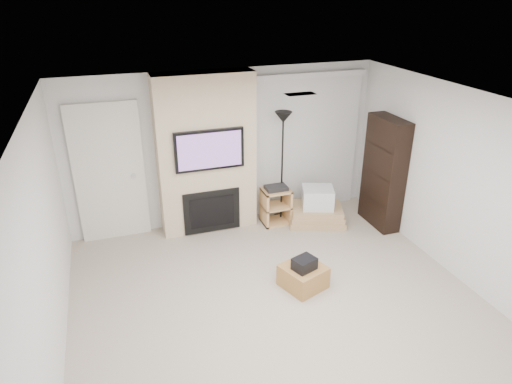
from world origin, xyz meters
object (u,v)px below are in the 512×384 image
object	(u,v)px
floor_lamp	(283,136)
box_stack	(317,209)
ottoman	(303,276)
bookshelf	(384,173)
av_stand	(276,204)

from	to	relation	value
floor_lamp	box_stack	world-z (taller)	floor_lamp
floor_lamp	ottoman	bearing A→B (deg)	-102.84
floor_lamp	bookshelf	xyz separation A→B (m)	(1.48, -0.66, -0.56)
ottoman	floor_lamp	world-z (taller)	floor_lamp
bookshelf	ottoman	bearing A→B (deg)	-147.71
floor_lamp	av_stand	world-z (taller)	floor_lamp
ottoman	bookshelf	bearing A→B (deg)	32.29
ottoman	bookshelf	size ratio (longest dim) A/B	0.28
box_stack	ottoman	bearing A→B (deg)	-121.05
av_stand	bookshelf	world-z (taller)	bookshelf
ottoman	av_stand	size ratio (longest dim) A/B	0.76
box_stack	bookshelf	size ratio (longest dim) A/B	0.60
box_stack	bookshelf	xyz separation A→B (m)	(0.95, -0.38, 0.67)
floor_lamp	bookshelf	bearing A→B (deg)	-24.15
ottoman	floor_lamp	bearing A→B (deg)	77.16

